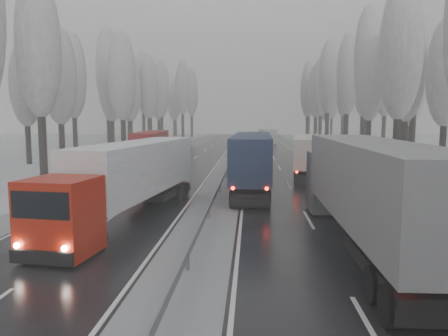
# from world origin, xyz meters

# --- Properties ---
(ground) EXTENTS (260.00, 260.00, 0.00)m
(ground) POSITION_xyz_m (0.00, 0.00, 0.00)
(ground) COLOR silver
(ground) RESTS_ON ground
(carriageway_right) EXTENTS (7.50, 200.00, 0.03)m
(carriageway_right) POSITION_xyz_m (5.25, 30.00, 0.01)
(carriageway_right) COLOR black
(carriageway_right) RESTS_ON ground
(carriageway_left) EXTENTS (7.50, 200.00, 0.03)m
(carriageway_left) POSITION_xyz_m (-5.25, 30.00, 0.01)
(carriageway_left) COLOR black
(carriageway_left) RESTS_ON ground
(median_slush) EXTENTS (3.00, 200.00, 0.04)m
(median_slush) POSITION_xyz_m (0.00, 30.00, 0.02)
(median_slush) COLOR #929499
(median_slush) RESTS_ON ground
(shoulder_right) EXTENTS (2.40, 200.00, 0.04)m
(shoulder_right) POSITION_xyz_m (10.20, 30.00, 0.02)
(shoulder_right) COLOR #929499
(shoulder_right) RESTS_ON ground
(shoulder_left) EXTENTS (2.40, 200.00, 0.04)m
(shoulder_left) POSITION_xyz_m (-10.20, 30.00, 0.02)
(shoulder_left) COLOR #929499
(shoulder_left) RESTS_ON ground
(median_guardrail) EXTENTS (0.12, 200.00, 0.76)m
(median_guardrail) POSITION_xyz_m (0.00, 29.99, 0.60)
(median_guardrail) COLOR slate
(median_guardrail) RESTS_ON ground
(tree_18) EXTENTS (3.60, 3.60, 16.58)m
(tree_18) POSITION_xyz_m (14.51, 27.03, 10.70)
(tree_18) COLOR black
(tree_18) RESTS_ON ground
(tree_19) EXTENTS (3.60, 3.60, 14.57)m
(tree_19) POSITION_xyz_m (20.02, 31.03, 9.42)
(tree_19) COLOR black
(tree_19) RESTS_ON ground
(tree_20) EXTENTS (3.60, 3.60, 15.71)m
(tree_20) POSITION_xyz_m (17.90, 35.17, 10.14)
(tree_20) COLOR black
(tree_20) RESTS_ON ground
(tree_21) EXTENTS (3.60, 3.60, 18.62)m
(tree_21) POSITION_xyz_m (20.12, 39.17, 12.00)
(tree_21) COLOR black
(tree_21) RESTS_ON ground
(tree_22) EXTENTS (3.60, 3.60, 15.86)m
(tree_22) POSITION_xyz_m (17.02, 45.60, 10.24)
(tree_22) COLOR black
(tree_22) RESTS_ON ground
(tree_23) EXTENTS (3.60, 3.60, 13.55)m
(tree_23) POSITION_xyz_m (23.31, 49.60, 8.77)
(tree_23) COLOR black
(tree_23) RESTS_ON ground
(tree_24) EXTENTS (3.60, 3.60, 20.49)m
(tree_24) POSITION_xyz_m (17.90, 51.02, 13.19)
(tree_24) COLOR black
(tree_24) RESTS_ON ground
(tree_25) EXTENTS (3.60, 3.60, 19.44)m
(tree_25) POSITION_xyz_m (24.81, 55.02, 12.52)
(tree_25) COLOR black
(tree_25) RESTS_ON ground
(tree_26) EXTENTS (3.60, 3.60, 18.78)m
(tree_26) POSITION_xyz_m (17.56, 61.27, 12.10)
(tree_26) COLOR black
(tree_26) RESTS_ON ground
(tree_27) EXTENTS (3.60, 3.60, 17.62)m
(tree_27) POSITION_xyz_m (24.72, 65.27, 11.36)
(tree_27) COLOR black
(tree_27) RESTS_ON ground
(tree_28) EXTENTS (3.60, 3.60, 19.62)m
(tree_28) POSITION_xyz_m (16.34, 71.95, 12.64)
(tree_28) COLOR black
(tree_28) RESTS_ON ground
(tree_29) EXTENTS (3.60, 3.60, 18.11)m
(tree_29) POSITION_xyz_m (23.71, 75.95, 11.67)
(tree_29) COLOR black
(tree_29) RESTS_ON ground
(tree_30) EXTENTS (3.60, 3.60, 17.86)m
(tree_30) POSITION_xyz_m (16.56, 81.70, 11.52)
(tree_30) COLOR black
(tree_30) RESTS_ON ground
(tree_31) EXTENTS (3.60, 3.60, 18.58)m
(tree_31) POSITION_xyz_m (22.48, 85.70, 11.97)
(tree_31) COLOR black
(tree_31) RESTS_ON ground
(tree_32) EXTENTS (3.60, 3.60, 17.33)m
(tree_32) POSITION_xyz_m (16.63, 89.21, 11.18)
(tree_32) COLOR black
(tree_32) RESTS_ON ground
(tree_33) EXTENTS (3.60, 3.60, 14.33)m
(tree_33) POSITION_xyz_m (19.77, 93.21, 9.26)
(tree_33) COLOR black
(tree_33) RESTS_ON ground
(tree_34) EXTENTS (3.60, 3.60, 17.63)m
(tree_34) POSITION_xyz_m (15.73, 96.32, 11.37)
(tree_34) COLOR black
(tree_34) RESTS_ON ground
(tree_35) EXTENTS (3.60, 3.60, 18.25)m
(tree_35) POSITION_xyz_m (24.94, 100.32, 11.77)
(tree_35) COLOR black
(tree_35) RESTS_ON ground
(tree_36) EXTENTS (3.60, 3.60, 20.23)m
(tree_36) POSITION_xyz_m (17.04, 106.16, 13.02)
(tree_36) COLOR black
(tree_36) RESTS_ON ground
(tree_37) EXTENTS (3.60, 3.60, 16.37)m
(tree_37) POSITION_xyz_m (24.02, 110.16, 10.56)
(tree_37) COLOR black
(tree_37) RESTS_ON ground
(tree_38) EXTENTS (3.60, 3.60, 17.97)m
(tree_38) POSITION_xyz_m (18.73, 116.73, 11.59)
(tree_38) COLOR black
(tree_38) RESTS_ON ground
(tree_39) EXTENTS (3.60, 3.60, 16.19)m
(tree_39) POSITION_xyz_m (21.55, 120.73, 10.45)
(tree_39) COLOR black
(tree_39) RESTS_ON ground
(tree_58) EXTENTS (3.60, 3.60, 17.21)m
(tree_58) POSITION_xyz_m (-15.13, 24.57, 11.10)
(tree_58) COLOR black
(tree_58) RESTS_ON ground
(tree_60) EXTENTS (3.60, 3.60, 14.84)m
(tree_60) POSITION_xyz_m (-17.75, 34.20, 9.59)
(tree_60) COLOR black
(tree_60) RESTS_ON ground
(tree_61) EXTENTS (3.60, 3.60, 13.95)m
(tree_61) POSITION_xyz_m (-23.52, 38.20, 9.02)
(tree_61) COLOR black
(tree_61) RESTS_ON ground
(tree_62) EXTENTS (3.60, 3.60, 16.04)m
(tree_62) POSITION_xyz_m (-13.94, 43.73, 10.36)
(tree_62) COLOR black
(tree_62) RESTS_ON ground
(tree_63) EXTENTS (3.60, 3.60, 16.88)m
(tree_63) POSITION_xyz_m (-21.85, 47.73, 10.89)
(tree_63) COLOR black
(tree_63) RESTS_ON ground
(tree_64) EXTENTS (3.60, 3.60, 15.42)m
(tree_64) POSITION_xyz_m (-18.26, 52.71, 9.96)
(tree_64) COLOR black
(tree_64) RESTS_ON ground
(tree_65) EXTENTS (3.60, 3.60, 19.48)m
(tree_65) POSITION_xyz_m (-20.05, 56.71, 12.55)
(tree_65) COLOR black
(tree_65) RESTS_ON ground
(tree_66) EXTENTS (3.60, 3.60, 15.23)m
(tree_66) POSITION_xyz_m (-18.16, 62.35, 9.84)
(tree_66) COLOR black
(tree_66) RESTS_ON ground
(tree_67) EXTENTS (3.60, 3.60, 17.09)m
(tree_67) POSITION_xyz_m (-19.54, 66.35, 11.03)
(tree_67) COLOR black
(tree_67) RESTS_ON ground
(tree_68) EXTENTS (3.60, 3.60, 16.65)m
(tree_68) POSITION_xyz_m (-16.58, 69.11, 10.75)
(tree_68) COLOR black
(tree_68) RESTS_ON ground
(tree_69) EXTENTS (3.60, 3.60, 19.35)m
(tree_69) POSITION_xyz_m (-21.42, 73.11, 12.46)
(tree_69) COLOR black
(tree_69) RESTS_ON ground
(tree_70) EXTENTS (3.60, 3.60, 17.09)m
(tree_70) POSITION_xyz_m (-16.33, 79.19, 11.03)
(tree_70) COLOR black
(tree_70) RESTS_ON ground
(tree_71) EXTENTS (3.60, 3.60, 19.61)m
(tree_71) POSITION_xyz_m (-21.09, 83.19, 12.63)
(tree_71) COLOR black
(tree_71) RESTS_ON ground
(tree_72) EXTENTS (3.60, 3.60, 15.11)m
(tree_72) POSITION_xyz_m (-18.93, 88.54, 9.76)
(tree_72) COLOR black
(tree_72) RESTS_ON ground
(tree_73) EXTENTS (3.60, 3.60, 17.22)m
(tree_73) POSITION_xyz_m (-21.82, 92.54, 11.11)
(tree_73) COLOR black
(tree_73) RESTS_ON ground
(tree_74) EXTENTS (3.60, 3.60, 19.68)m
(tree_74) POSITION_xyz_m (-15.07, 99.33, 12.67)
(tree_74) COLOR black
(tree_74) RESTS_ON ground
(tree_75) EXTENTS (3.60, 3.60, 18.60)m
(tree_75) POSITION_xyz_m (-24.20, 103.33, 11.99)
(tree_75) COLOR black
(tree_75) RESTS_ON ground
(tree_76) EXTENTS (3.60, 3.60, 18.55)m
(tree_76) POSITION_xyz_m (-14.05, 108.72, 11.95)
(tree_76) COLOR black
(tree_76) RESTS_ON ground
(tree_77) EXTENTS (3.60, 3.60, 14.32)m
(tree_77) POSITION_xyz_m (-19.66, 112.72, 9.26)
(tree_77) COLOR black
(tree_77) RESTS_ON ground
(tree_78) EXTENTS (3.60, 3.60, 19.55)m
(tree_78) POSITION_xyz_m (-17.56, 115.31, 12.59)
(tree_78) COLOR black
(tree_78) RESTS_ON ground
(tree_79) EXTENTS (3.60, 3.60, 17.07)m
(tree_79) POSITION_xyz_m (-20.33, 119.31, 11.01)
(tree_79) COLOR black
(tree_79) RESTS_ON ground
(truck_grey_tarp) EXTENTS (2.85, 17.41, 4.46)m
(truck_grey_tarp) POSITION_xyz_m (6.90, 7.19, 2.60)
(truck_grey_tarp) COLOR #4F4F54
(truck_grey_tarp) RESTS_ON ground
(truck_blue_box) EXTENTS (2.87, 16.23, 4.15)m
(truck_blue_box) POSITION_xyz_m (2.30, 21.50, 2.42)
(truck_blue_box) COLOR navy
(truck_blue_box) RESTS_ON ground
(truck_cream_box) EXTENTS (3.83, 14.38, 3.66)m
(truck_cream_box) POSITION_xyz_m (7.45, 30.42, 2.13)
(truck_cream_box) COLOR #AAA196
(truck_cream_box) RESTS_ON ground
(box_truck_distant) EXTENTS (3.56, 8.35, 3.02)m
(box_truck_distant) POSITION_xyz_m (5.52, 78.00, 1.54)
(box_truck_distant) COLOR silver
(box_truck_distant) RESTS_ON ground
(truck_red_white) EXTENTS (4.50, 15.86, 4.03)m
(truck_red_white) POSITION_xyz_m (-4.13, 11.78, 2.35)
(truck_red_white) COLOR #A71A09
(truck_red_white) RESTS_ON ground
(truck_red_red) EXTENTS (3.61, 15.29, 3.89)m
(truck_red_red) POSITION_xyz_m (-8.21, 33.39, 2.27)
(truck_red_red) COLOR #9A0813
(truck_red_red) RESTS_ON ground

